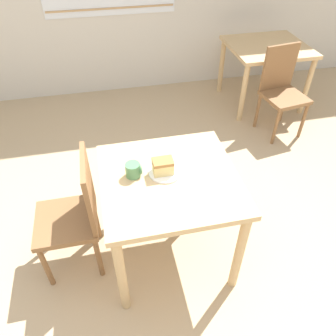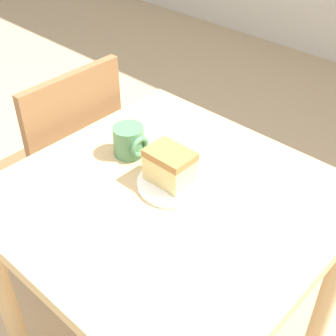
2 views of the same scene
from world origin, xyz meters
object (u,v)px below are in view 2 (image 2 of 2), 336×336
(dining_table_near, at_px, (169,229))
(cake_slice, at_px, (170,166))
(chair_near_window, at_px, (64,167))
(plate, at_px, (175,183))
(coffee_mug, at_px, (130,141))

(dining_table_near, bearing_deg, cake_slice, 129.70)
(chair_near_window, distance_m, cake_slice, 0.67)
(plate, bearing_deg, coffee_mug, 175.13)
(plate, height_order, coffee_mug, coffee_mug)
(dining_table_near, distance_m, plate, 0.14)
(dining_table_near, distance_m, chair_near_window, 0.63)
(chair_near_window, bearing_deg, dining_table_near, 82.70)
(plate, distance_m, cake_slice, 0.06)
(cake_slice, relative_size, coffee_mug, 1.26)
(chair_near_window, distance_m, plate, 0.65)
(dining_table_near, relative_size, coffee_mug, 8.52)
(plate, relative_size, cake_slice, 1.66)
(cake_slice, bearing_deg, plate, 19.82)
(dining_table_near, height_order, cake_slice, cake_slice)
(chair_near_window, relative_size, plate, 4.43)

